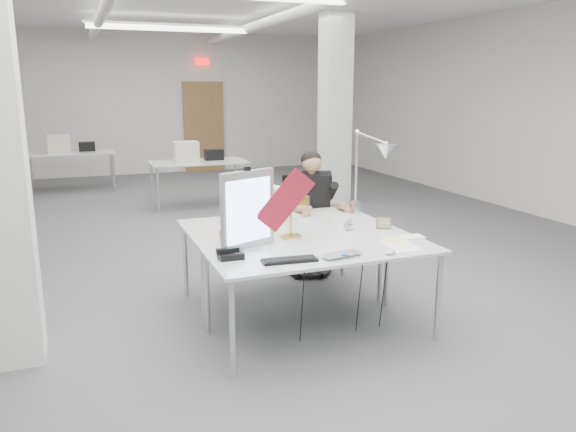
% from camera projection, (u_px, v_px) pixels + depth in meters
% --- Properties ---
extents(room_shell, '(10.04, 14.04, 3.24)m').
position_uv_depth(room_shell, '(233.00, 112.00, 6.60)').
color(room_shell, '#4C4C4E').
rests_on(room_shell, ground).
extents(desk_main, '(1.80, 0.90, 0.02)m').
position_uv_depth(desk_main, '(322.00, 249.00, 4.40)').
color(desk_main, silver).
rests_on(desk_main, room_shell).
extents(desk_second, '(1.80, 0.90, 0.02)m').
position_uv_depth(desk_second, '(282.00, 224.00, 5.22)').
color(desk_second, silver).
rests_on(desk_second, room_shell).
extents(bg_desk_a, '(1.60, 0.80, 0.02)m').
position_uv_depth(bg_desk_a, '(198.00, 162.00, 9.48)').
color(bg_desk_a, silver).
rests_on(bg_desk_a, room_shell).
extents(bg_desk_b, '(1.60, 0.80, 0.02)m').
position_uv_depth(bg_desk_b, '(71.00, 153.00, 10.78)').
color(bg_desk_b, silver).
rests_on(bg_desk_b, room_shell).
extents(office_chair, '(0.67, 0.67, 1.17)m').
position_uv_depth(office_chair, '(309.00, 221.00, 6.00)').
color(office_chair, black).
rests_on(office_chair, room_shell).
extents(seated_person, '(0.62, 0.73, 0.96)m').
position_uv_depth(seated_person, '(311.00, 193.00, 5.88)').
color(seated_person, black).
rests_on(seated_person, office_chair).
extents(monitor, '(0.48, 0.23, 0.61)m').
position_uv_depth(monitor, '(248.00, 210.00, 4.33)').
color(monitor, '#B4B4B9').
rests_on(monitor, desk_main).
extents(pennant, '(0.47, 0.10, 0.52)m').
position_uv_depth(pennant, '(285.00, 200.00, 4.38)').
color(pennant, maroon).
rests_on(pennant, monitor).
extents(keyboard, '(0.41, 0.17, 0.02)m').
position_uv_depth(keyboard, '(289.00, 260.00, 4.05)').
color(keyboard, black).
rests_on(keyboard, desk_main).
extents(laptop, '(0.35, 0.26, 0.03)m').
position_uv_depth(laptop, '(345.00, 257.00, 4.13)').
color(laptop, '#A5A5A9').
rests_on(laptop, desk_main).
extents(mouse, '(0.09, 0.06, 0.04)m').
position_uv_depth(mouse, '(390.00, 252.00, 4.22)').
color(mouse, silver).
rests_on(mouse, desk_main).
extents(bankers_lamp, '(0.32, 0.19, 0.34)m').
position_uv_depth(bankers_lamp, '(291.00, 217.00, 4.67)').
color(bankers_lamp, gold).
rests_on(bankers_lamp, desk_main).
extents(desk_phone, '(0.18, 0.17, 0.04)m').
position_uv_depth(desk_phone, '(230.00, 255.00, 4.13)').
color(desk_phone, black).
rests_on(desk_phone, desk_main).
extents(picture_frame_left, '(0.14, 0.07, 0.11)m').
position_uv_depth(picture_frame_left, '(228.00, 236.00, 4.52)').
color(picture_frame_left, olive).
rests_on(picture_frame_left, desk_main).
extents(picture_frame_right, '(0.14, 0.08, 0.11)m').
position_uv_depth(picture_frame_right, '(384.00, 223.00, 4.98)').
color(picture_frame_right, '#93623F').
rests_on(picture_frame_right, desk_main).
extents(desk_clock, '(0.11, 0.06, 0.11)m').
position_uv_depth(desk_clock, '(349.00, 225.00, 4.93)').
color(desk_clock, '#A4A4A8').
rests_on(desk_clock, desk_main).
extents(paper_stack_a, '(0.27, 0.36, 0.01)m').
position_uv_depth(paper_stack_a, '(402.00, 246.00, 4.42)').
color(paper_stack_a, white).
rests_on(paper_stack_a, desk_main).
extents(paper_stack_b, '(0.27, 0.29, 0.01)m').
position_uv_depth(paper_stack_b, '(393.00, 241.00, 4.59)').
color(paper_stack_b, '#F4E192').
rests_on(paper_stack_b, desk_main).
extents(paper_stack_c, '(0.21, 0.16, 0.01)m').
position_uv_depth(paper_stack_c, '(412.00, 237.00, 4.71)').
color(paper_stack_c, white).
rests_on(paper_stack_c, desk_main).
extents(beige_monitor, '(0.42, 0.40, 0.33)m').
position_uv_depth(beige_monitor, '(260.00, 204.00, 5.23)').
color(beige_monitor, beige).
rests_on(beige_monitor, desk_second).
extents(architect_lamp, '(0.47, 0.71, 0.86)m').
position_uv_depth(architect_lamp, '(369.00, 174.00, 5.30)').
color(architect_lamp, silver).
rests_on(architect_lamp, desk_second).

